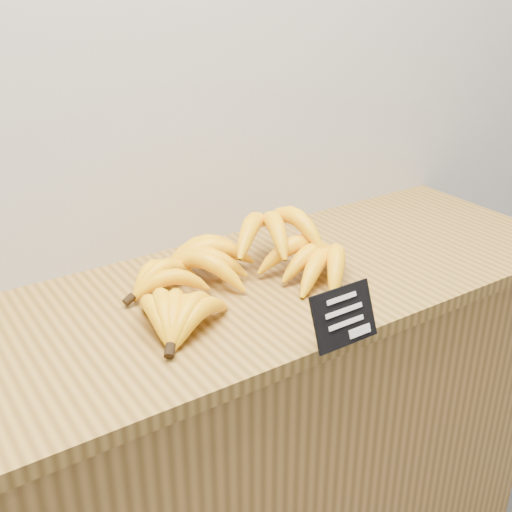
% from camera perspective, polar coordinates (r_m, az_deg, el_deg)
% --- Properties ---
extents(counter, '(1.47, 0.50, 0.90)m').
position_cam_1_polar(counter, '(1.60, -1.03, -18.10)').
color(counter, '#A37634').
rests_on(counter, ground).
extents(counter_top, '(1.58, 0.54, 0.03)m').
position_cam_1_polar(counter_top, '(1.33, -1.19, -3.33)').
color(counter_top, olive).
rests_on(counter_top, counter).
extents(chalkboard_sign, '(0.13, 0.04, 0.10)m').
position_cam_1_polar(chalkboard_sign, '(1.13, 7.84, -5.34)').
color(chalkboard_sign, black).
rests_on(chalkboard_sign, counter_top).
extents(banana_pile, '(0.56, 0.37, 0.13)m').
position_cam_1_polar(banana_pile, '(1.31, -1.36, -0.60)').
color(banana_pile, yellow).
rests_on(banana_pile, counter_top).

